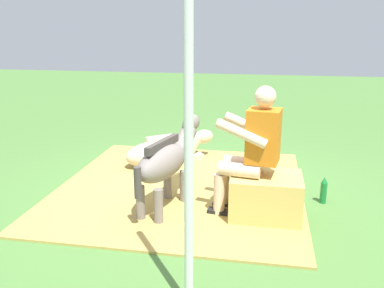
% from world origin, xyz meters
% --- Properties ---
extents(ground_plane, '(24.00, 24.00, 0.00)m').
position_xyz_m(ground_plane, '(0.00, 0.00, 0.00)').
color(ground_plane, '#4C7A38').
extents(hay_patch, '(2.81, 2.98, 0.02)m').
position_xyz_m(hay_patch, '(0.22, -0.17, 0.01)').
color(hay_patch, tan).
rests_on(hay_patch, ground).
extents(hay_bale, '(0.69, 0.54, 0.44)m').
position_xyz_m(hay_bale, '(-0.77, 0.44, 0.22)').
color(hay_bale, tan).
rests_on(hay_bale, ground).
extents(person_seated, '(0.70, 0.48, 1.32)m').
position_xyz_m(person_seated, '(-0.61, 0.43, 0.72)').
color(person_seated, beige).
rests_on(person_seated, ground).
extents(pony_standing, '(0.55, 1.32, 0.89)m').
position_xyz_m(pony_standing, '(0.25, 0.40, 0.53)').
color(pony_standing, slate).
rests_on(pony_standing, ground).
extents(pony_lying, '(1.20, 1.06, 0.42)m').
position_xyz_m(pony_lying, '(0.63, -0.93, 0.19)').
color(pony_lying, beige).
rests_on(pony_lying, ground).
extents(soda_bottle, '(0.07, 0.07, 0.29)m').
position_xyz_m(soda_bottle, '(-1.38, -0.03, 0.14)').
color(soda_bottle, '#197233').
rests_on(soda_bottle, ground).
extents(tent_pole_left, '(0.06, 0.06, 2.38)m').
position_xyz_m(tent_pole_left, '(-0.28, 1.94, 1.19)').
color(tent_pole_left, silver).
rests_on(tent_pole_left, ground).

